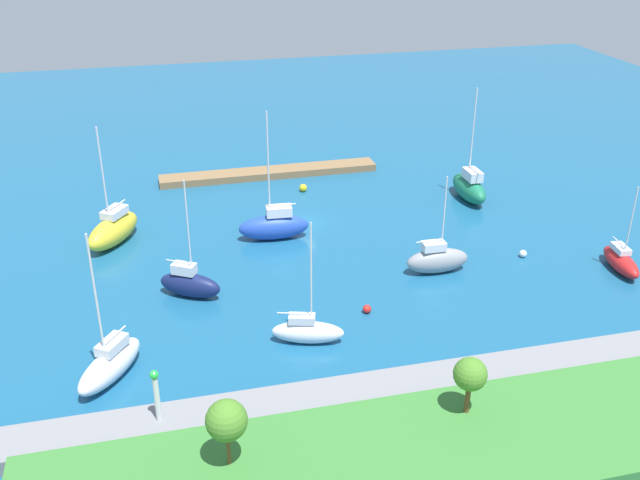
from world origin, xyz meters
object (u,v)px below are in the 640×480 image
Objects in this scene: pier_dock at (269,173)px; sailboat_green_inner_mooring at (469,187)px; mooring_buoy_white at (523,254)px; mooring_buoy_red at (367,309)px; sailboat_red_far_south at (621,261)px; sailboat_blue_west_end at (274,226)px; mooring_buoy_yellow at (303,188)px; harbor_beacon at (156,392)px; sailboat_white_mid_basin at (110,364)px; sailboat_yellow_off_beacon at (113,229)px; sailboat_navy_east_end at (190,283)px; park_tree_midwest at (470,375)px; sailboat_white_outer_mooring at (307,331)px; sailboat_gray_by_breakwater at (437,259)px; park_tree_west at (226,421)px.

pier_dock is 2.09× the size of sailboat_green_inner_mooring.
pier_dock is at bearing -54.01° from mooring_buoy_white.
pier_dock reaches higher than mooring_buoy_red.
sailboat_red_far_south is at bearing 148.59° from mooring_buoy_white.
sailboat_blue_west_end is 12.68m from mooring_buoy_yellow.
sailboat_white_mid_basin reaches higher than harbor_beacon.
sailboat_yellow_off_beacon reaches higher than harbor_beacon.
sailboat_white_mid_basin is at bearing -75.31° from sailboat_red_far_south.
mooring_buoy_white is at bearing 30.88° from sailboat_navy_east_end.
sailboat_yellow_off_beacon reaches higher than pier_dock.
park_tree_midwest is 0.34× the size of sailboat_white_mid_basin.
harbor_beacon is 13.92m from sailboat_white_outer_mooring.
harbor_beacon is 0.33× the size of sailboat_white_mid_basin.
park_tree_midwest is (-18.95, 4.19, 0.94)m from harbor_beacon.
sailboat_yellow_off_beacon is 0.92× the size of sailboat_blue_west_end.
sailboat_red_far_south is at bearing 24.32° from sailboat_navy_east_end.
sailboat_blue_west_end is 1.13× the size of sailboat_white_mid_basin.
sailboat_red_far_south is 8.55m from mooring_buoy_white.
sailboat_blue_west_end is (29.23, -13.98, 0.46)m from sailboat_red_far_south.
mooring_buoy_yellow is (-20.83, -8.70, -1.05)m from sailboat_yellow_off_beacon.
sailboat_yellow_off_beacon is 16.66× the size of mooring_buoy_red.
sailboat_gray_by_breakwater reaches higher than mooring_buoy_white.
sailboat_navy_east_end is 25.29m from mooring_buoy_yellow.
park_tree_west is 0.43× the size of sailboat_white_outer_mooring.
sailboat_yellow_off_beacon is 31.14m from sailboat_gray_by_breakwater.
sailboat_navy_east_end reaches higher than sailboat_gray_by_breakwater.
sailboat_blue_west_end is 12.97m from sailboat_navy_east_end.
sailboat_white_mid_basin is (44.58, 5.55, 0.25)m from sailboat_red_far_south.
mooring_buoy_yellow reaches higher than mooring_buoy_red.
park_tree_west is 15.22m from park_tree_midwest.
park_tree_west reaches higher than park_tree_midwest.
sailboat_blue_west_end is 23.96m from mooring_buoy_white.
sailboat_yellow_off_beacon is 1.29× the size of sailboat_gray_by_breakwater.
pier_dock is 2.01× the size of sailboat_blue_west_end.
sailboat_yellow_off_beacon is 1.12× the size of sailboat_navy_east_end.
sailboat_blue_west_end is at bearing -72.91° from mooring_buoy_red.
harbor_beacon is at bearing 68.75° from sailboat_blue_west_end.
sailboat_yellow_off_beacon reaches higher than sailboat_gray_by_breakwater.
sailboat_gray_by_breakwater is at bearing -135.47° from park_tree_west.
sailboat_blue_west_end is at bearing 64.34° from mooring_buoy_yellow.
sailboat_green_inner_mooring reaches higher than sailboat_yellow_off_beacon.
sailboat_red_far_south is 0.64× the size of sailboat_blue_west_end.
sailboat_green_inner_mooring reaches higher than sailboat_gray_by_breakwater.
sailboat_white_mid_basin is 38.63m from mooring_buoy_white.
sailboat_gray_by_breakwater reaches higher than harbor_beacon.
park_tree_midwest is 39.87m from sailboat_yellow_off_beacon.
sailboat_blue_west_end reaches higher than sailboat_white_outer_mooring.
sailboat_white_mid_basin is (3.11, -6.70, -2.03)m from harbor_beacon.
sailboat_gray_by_breakwater is (-25.17, -15.89, -1.97)m from harbor_beacon.
mooring_buoy_red is (-2.20, 32.67, -0.06)m from pier_dock.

